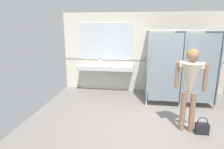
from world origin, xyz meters
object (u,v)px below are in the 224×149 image
object	(u,v)px
person_standing	(191,80)
soap_dispenser	(99,62)
paper_cup	(90,64)
handbag	(202,128)

from	to	relation	value
person_standing	soap_dispenser	bearing A→B (deg)	133.95
person_standing	paper_cup	distance (m)	3.42
paper_cup	soap_dispenser	bearing A→B (deg)	48.93
handbag	paper_cup	world-z (taller)	paper_cup
handbag	paper_cup	xyz separation A→B (m)	(-2.91, 2.28, 0.81)
handbag	person_standing	bearing A→B (deg)	162.78
person_standing	soap_dispenser	world-z (taller)	person_standing
person_standing	paper_cup	xyz separation A→B (m)	(-2.62, 2.19, -0.17)
person_standing	handbag	size ratio (longest dim) A/B	4.70
handbag	soap_dispenser	xyz separation A→B (m)	(-2.67, 2.56, 0.87)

